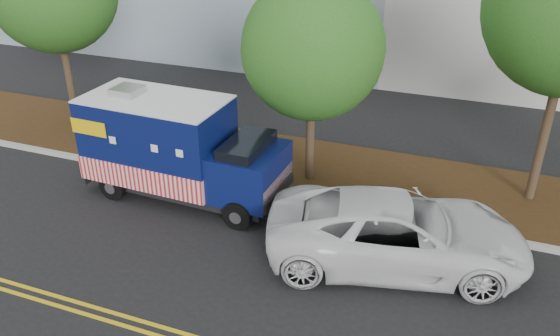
% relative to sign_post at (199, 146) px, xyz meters
% --- Properties ---
extents(ground, '(120.00, 120.00, 0.00)m').
position_rel_sign_post_xyz_m(ground, '(1.52, -1.62, -1.20)').
color(ground, black).
rests_on(ground, ground).
extents(curb, '(120.00, 0.18, 0.15)m').
position_rel_sign_post_xyz_m(curb, '(1.52, -0.22, -1.12)').
color(curb, '#9E9E99').
rests_on(curb, ground).
extents(mulch_strip, '(120.00, 4.00, 0.15)m').
position_rel_sign_post_xyz_m(mulch_strip, '(1.52, 1.88, -1.12)').
color(mulch_strip, black).
rests_on(mulch_strip, ground).
extents(centerline_near, '(120.00, 0.10, 0.01)m').
position_rel_sign_post_xyz_m(centerline_near, '(1.52, -6.07, -1.19)').
color(centerline_near, gold).
rests_on(centerline_near, ground).
extents(centerline_far, '(120.00, 0.10, 0.01)m').
position_rel_sign_post_xyz_m(centerline_far, '(1.52, -6.32, -1.19)').
color(centerline_far, gold).
rests_on(centerline_far, ground).
extents(tree_b, '(4.08, 4.08, 6.30)m').
position_rel_sign_post_xyz_m(tree_b, '(3.21, 1.13, 3.06)').
color(tree_b, '#38281C').
rests_on(tree_b, ground).
extents(sign_post, '(0.06, 0.06, 2.40)m').
position_rel_sign_post_xyz_m(sign_post, '(0.00, 0.00, 0.00)').
color(sign_post, '#473828').
rests_on(sign_post, ground).
extents(food_truck, '(6.15, 2.50, 3.20)m').
position_rel_sign_post_xyz_m(food_truck, '(-0.27, -0.97, 0.25)').
color(food_truck, black).
rests_on(food_truck, ground).
extents(white_car, '(6.81, 4.29, 1.75)m').
position_rel_sign_post_xyz_m(white_car, '(6.46, -2.00, -0.32)').
color(white_car, silver).
rests_on(white_car, ground).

